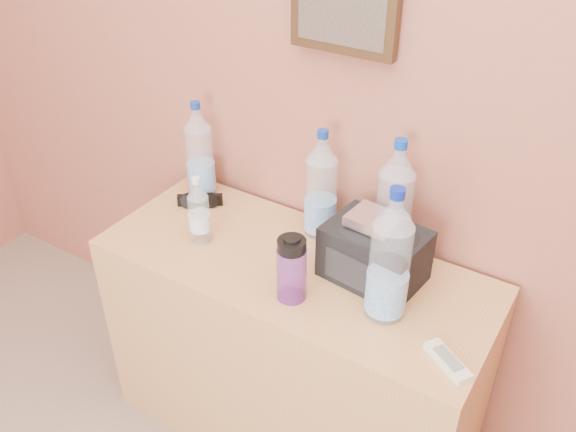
{
  "coord_description": "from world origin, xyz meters",
  "views": [
    {
      "loc": [
        0.51,
        0.57,
        1.81
      ],
      "look_at": [
        -0.22,
        1.71,
        0.9
      ],
      "focal_mm": 38.0,
      "sensor_mm": 36.0,
      "label": 1
    }
  ],
  "objects_px": {
    "pet_large_d": "(390,262)",
    "nalgene_bottle": "(292,268)",
    "pet_large_a": "(200,154)",
    "toiletry_bag": "(375,251)",
    "dresser": "(293,352)",
    "pet_large_b": "(321,189)",
    "pet_small": "(199,213)",
    "ac_remote": "(448,361)",
    "pet_large_c": "(394,207)",
    "sunglasses": "(200,200)",
    "foil_packet": "(374,220)"
  },
  "relations": [
    {
      "from": "dresser",
      "to": "nalgene_bottle",
      "type": "xyz_separation_m",
      "value": [
        0.07,
        -0.12,
        0.46
      ]
    },
    {
      "from": "dresser",
      "to": "nalgene_bottle",
      "type": "bearing_deg",
      "value": -60.0
    },
    {
      "from": "ac_remote",
      "to": "sunglasses",
      "type": "bearing_deg",
      "value": -161.69
    },
    {
      "from": "pet_large_d",
      "to": "pet_small",
      "type": "xyz_separation_m",
      "value": [
        -0.6,
        -0.0,
        -0.07
      ]
    },
    {
      "from": "pet_large_c",
      "to": "foil_packet",
      "type": "relative_size",
      "value": 2.89
    },
    {
      "from": "dresser",
      "to": "pet_large_c",
      "type": "xyz_separation_m",
      "value": [
        0.21,
        0.19,
        0.53
      ]
    },
    {
      "from": "pet_large_a",
      "to": "pet_large_b",
      "type": "height_order",
      "value": "pet_large_b"
    },
    {
      "from": "pet_large_c",
      "to": "pet_small",
      "type": "xyz_separation_m",
      "value": [
        -0.51,
        -0.24,
        -0.07
      ]
    },
    {
      "from": "pet_large_a",
      "to": "nalgene_bottle",
      "type": "bearing_deg",
      "value": -28.36
    },
    {
      "from": "pet_large_d",
      "to": "toiletry_bag",
      "type": "xyz_separation_m",
      "value": [
        -0.09,
        0.12,
        -0.08
      ]
    },
    {
      "from": "pet_large_d",
      "to": "toiletry_bag",
      "type": "bearing_deg",
      "value": 127.42
    },
    {
      "from": "pet_large_a",
      "to": "dresser",
      "type": "bearing_deg",
      "value": -19.74
    },
    {
      "from": "pet_large_a",
      "to": "pet_small",
      "type": "xyz_separation_m",
      "value": [
        0.17,
        -0.22,
        -0.05
      ]
    },
    {
      "from": "sunglasses",
      "to": "ac_remote",
      "type": "bearing_deg",
      "value": -48.42
    },
    {
      "from": "pet_large_d",
      "to": "nalgene_bottle",
      "type": "height_order",
      "value": "pet_large_d"
    },
    {
      "from": "pet_large_d",
      "to": "ac_remote",
      "type": "distance_m",
      "value": 0.27
    },
    {
      "from": "pet_large_c",
      "to": "toiletry_bag",
      "type": "distance_m",
      "value": 0.14
    },
    {
      "from": "pet_large_b",
      "to": "ac_remote",
      "type": "height_order",
      "value": "pet_large_b"
    },
    {
      "from": "pet_large_c",
      "to": "ac_remote",
      "type": "distance_m",
      "value": 0.46
    },
    {
      "from": "dresser",
      "to": "pet_large_a",
      "type": "distance_m",
      "value": 0.71
    },
    {
      "from": "pet_small",
      "to": "ac_remote",
      "type": "bearing_deg",
      "value": -5.67
    },
    {
      "from": "nalgene_bottle",
      "to": "ac_remote",
      "type": "relative_size",
      "value": 1.44
    },
    {
      "from": "pet_large_b",
      "to": "toiletry_bag",
      "type": "bearing_deg",
      "value": -25.01
    },
    {
      "from": "pet_large_b",
      "to": "ac_remote",
      "type": "distance_m",
      "value": 0.62
    },
    {
      "from": "sunglasses",
      "to": "nalgene_bottle",
      "type": "bearing_deg",
      "value": -58.85
    },
    {
      "from": "ac_remote",
      "to": "toiletry_bag",
      "type": "height_order",
      "value": "toiletry_bag"
    },
    {
      "from": "pet_large_a",
      "to": "pet_large_c",
      "type": "height_order",
      "value": "pet_large_c"
    },
    {
      "from": "pet_large_d",
      "to": "pet_large_b",
      "type": "bearing_deg",
      "value": 145.02
    },
    {
      "from": "pet_small",
      "to": "pet_large_d",
      "type": "bearing_deg",
      "value": 0.22
    },
    {
      "from": "pet_large_c",
      "to": "dresser",
      "type": "bearing_deg",
      "value": -138.82
    },
    {
      "from": "sunglasses",
      "to": "toiletry_bag",
      "type": "height_order",
      "value": "toiletry_bag"
    },
    {
      "from": "sunglasses",
      "to": "ac_remote",
      "type": "distance_m",
      "value": 0.96
    },
    {
      "from": "dresser",
      "to": "pet_large_d",
      "type": "xyz_separation_m",
      "value": [
        0.31,
        -0.05,
        0.53
      ]
    },
    {
      "from": "pet_large_b",
      "to": "pet_small",
      "type": "distance_m",
      "value": 0.37
    },
    {
      "from": "pet_large_a",
      "to": "pet_large_c",
      "type": "xyz_separation_m",
      "value": [
        0.68,
        0.02,
        0.02
      ]
    },
    {
      "from": "pet_large_b",
      "to": "pet_large_d",
      "type": "xyz_separation_m",
      "value": [
        0.32,
        -0.23,
        0.01
      ]
    },
    {
      "from": "foil_packet",
      "to": "nalgene_bottle",
      "type": "bearing_deg",
      "value": -126.98
    },
    {
      "from": "dresser",
      "to": "pet_small",
      "type": "bearing_deg",
      "value": -170.47
    },
    {
      "from": "pet_large_b",
      "to": "foil_packet",
      "type": "relative_size",
      "value": 2.67
    },
    {
      "from": "sunglasses",
      "to": "toiletry_bag",
      "type": "distance_m",
      "value": 0.64
    },
    {
      "from": "toiletry_bag",
      "to": "pet_large_c",
      "type": "bearing_deg",
      "value": 98.64
    },
    {
      "from": "sunglasses",
      "to": "ac_remote",
      "type": "xyz_separation_m",
      "value": [
        0.93,
        -0.23,
        -0.01
      ]
    },
    {
      "from": "pet_small",
      "to": "ac_remote",
      "type": "relative_size",
      "value": 1.61
    },
    {
      "from": "pet_large_b",
      "to": "toiletry_bag",
      "type": "xyz_separation_m",
      "value": [
        0.23,
        -0.11,
        -0.06
      ]
    },
    {
      "from": "sunglasses",
      "to": "foil_packet",
      "type": "height_order",
      "value": "foil_packet"
    },
    {
      "from": "pet_large_c",
      "to": "toiletry_bag",
      "type": "height_order",
      "value": "pet_large_c"
    },
    {
      "from": "pet_large_c",
      "to": "pet_small",
      "type": "relative_size",
      "value": 1.73
    },
    {
      "from": "foil_packet",
      "to": "pet_large_a",
      "type": "bearing_deg",
      "value": 171.11
    },
    {
      "from": "pet_large_b",
      "to": "pet_small",
      "type": "bearing_deg",
      "value": -141.05
    },
    {
      "from": "pet_large_a",
      "to": "toiletry_bag",
      "type": "distance_m",
      "value": 0.69
    }
  ]
}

